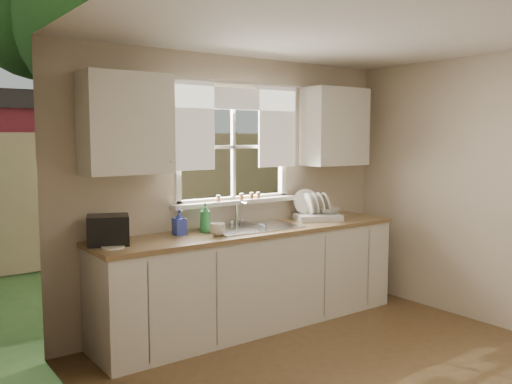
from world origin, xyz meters
TOP-DOWN VIEW (x-y plane):
  - room_walls at (0.00, -0.07)m, footprint 3.62×4.02m
  - ceiling at (0.00, 0.00)m, footprint 3.60×4.00m
  - window at (0.00, 2.00)m, footprint 1.38×0.16m
  - curtains at (0.00, 1.95)m, footprint 1.50×0.03m
  - base_cabinets at (0.00, 1.68)m, footprint 3.00×0.62m
  - countertop at (0.00, 1.68)m, footprint 3.04×0.65m
  - upper_cabinet_left at (-1.15, 1.82)m, footprint 0.70×0.33m
  - upper_cabinet_right at (1.15, 1.82)m, footprint 0.70×0.33m
  - wall_outlet at (0.88, 1.99)m, footprint 0.08×0.01m
  - sill_jars at (0.05, 1.94)m, footprint 0.50×0.04m
  - backyard at (0.58, 8.42)m, footprint 20.00×10.00m
  - sink at (0.00, 1.71)m, footprint 0.88×0.52m
  - dish_rack at (0.83, 1.74)m, footprint 0.54×0.49m
  - bowl at (0.95, 1.69)m, footprint 0.26×0.26m
  - soap_bottle_a at (-0.46, 1.78)m, footprint 0.12×0.12m
  - soap_bottle_b at (-0.70, 1.80)m, footprint 0.10×0.10m
  - soap_bottle_c at (-1.27, 1.87)m, footprint 0.17×0.17m
  - saucer at (-1.37, 1.61)m, footprint 0.18×0.18m
  - cup at (-0.46, 1.57)m, footprint 0.17×0.17m
  - black_appliance at (-1.35, 1.77)m, footprint 0.39×0.36m

SIDE VIEW (x-z plane):
  - base_cabinets at x=0.00m, z-range 0.00..0.87m
  - sink at x=0.00m, z-range 0.64..1.04m
  - countertop at x=0.00m, z-range 0.87..0.91m
  - saucer at x=-1.37m, z-range 0.91..0.92m
  - cup at x=-0.46m, z-range 0.91..1.02m
  - dish_rack at x=0.83m, z-range 0.83..1.13m
  - soap_bottle_c at x=-1.27m, z-range 0.91..1.08m
  - bowl at x=0.95m, z-range 0.97..1.03m
  - soap_bottle_b at x=-0.70m, z-range 0.91..1.13m
  - black_appliance at x=-1.35m, z-range 0.91..1.14m
  - soap_bottle_a at x=-0.46m, z-range 0.91..1.18m
  - wall_outlet at x=0.88m, z-range 1.02..1.14m
  - sill_jars at x=0.05m, z-range 1.15..1.21m
  - room_walls at x=0.00m, z-range -0.01..2.49m
  - window at x=0.00m, z-range 0.95..2.02m
  - upper_cabinet_left at x=-1.15m, z-range 1.45..2.25m
  - upper_cabinet_right at x=1.15m, z-range 1.45..2.25m
  - curtains at x=0.00m, z-range 1.53..2.34m
  - ceiling at x=0.00m, z-range 2.49..2.51m
  - backyard at x=0.58m, z-range 0.40..6.53m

